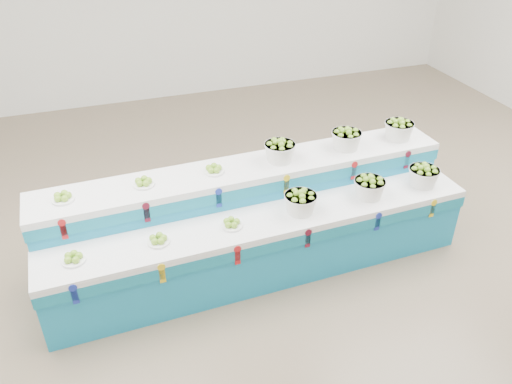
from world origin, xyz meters
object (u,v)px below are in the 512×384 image
Objects in this scene: basket_lower_left at (301,202)px; plate_upper_mid at (143,182)px; display_stand at (256,221)px; basket_upper_right at (399,129)px.

plate_upper_mid is at bearing 160.85° from basket_lower_left.
basket_lower_left is 1.54× the size of plate_upper_mid.
basket_upper_right reaches higher than display_stand.
basket_upper_right is at bearing 22.19° from basket_lower_left.
plate_upper_mid is 2.85m from basket_upper_right.
basket_upper_right is (2.85, 0.08, 0.07)m from plate_upper_mid.
basket_lower_left is at bearing -36.41° from display_stand.
plate_upper_mid is (-1.43, 0.50, 0.23)m from basket_lower_left.
basket_upper_right is at bearing 8.49° from display_stand.
display_stand is 13.47× the size of basket_upper_right.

